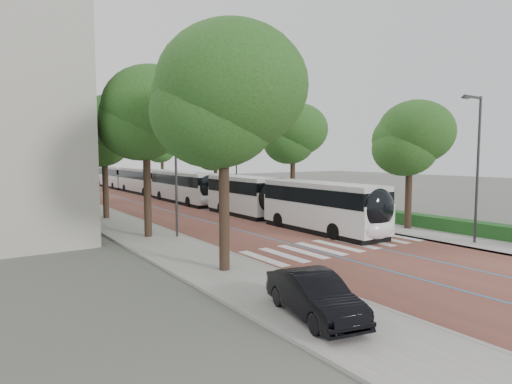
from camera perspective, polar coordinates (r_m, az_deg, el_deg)
ground at (r=23.09m, az=12.22°, el=-7.57°), size 160.00×160.00×0.00m
road at (r=58.01m, az=-17.88°, el=-0.16°), size 11.00×140.00×0.02m
sidewalk_left at (r=56.34m, az=-25.21°, el=-0.49°), size 4.00×140.00×0.12m
sidewalk_right at (r=60.56m, az=-11.08°, el=0.25°), size 4.00×140.00×0.12m
kerb_left at (r=56.67m, az=-23.31°, el=-0.39°), size 0.20×140.00×0.14m
kerb_right at (r=59.84m, az=-12.74°, el=0.16°), size 0.20×140.00×0.14m
zebra_crossing at (r=23.90m, az=10.79°, el=-7.05°), size 10.55×3.60×0.01m
lane_line_left at (r=57.58m, az=-19.41°, el=-0.22°), size 0.12×126.00×0.01m
lane_line_right at (r=58.48m, az=-16.38°, el=-0.06°), size 0.12×126.00×0.01m
hedge at (r=30.18m, az=24.20°, el=-3.94°), size 1.20×14.00×0.80m
streetlight_near at (r=26.21m, az=27.32°, el=4.09°), size 1.82×0.20×8.00m
streetlight_far at (r=43.95m, az=-2.83°, el=4.79°), size 1.82×0.20×8.00m
lamp_post_left at (r=25.61m, az=-10.62°, el=2.99°), size 0.14×0.14×8.00m
trees_left at (r=40.76m, az=-21.95°, el=7.61°), size 6.28×60.90×10.09m
trees_right at (r=45.05m, az=-2.07°, el=6.34°), size 5.42×47.07×8.90m
lead_bus at (r=30.68m, az=3.94°, el=-1.28°), size 2.69×18.42×3.20m
bus_queued_0 at (r=44.59m, az=-9.36°, el=0.62°), size 2.69×12.43×3.20m
bus_queued_1 at (r=56.51m, az=-14.71°, el=1.43°), size 2.63×12.42×3.20m
bus_queued_2 at (r=68.36m, az=-18.34°, el=1.93°), size 2.57×12.40×3.20m
parked_car at (r=13.25m, az=7.80°, el=-13.47°), size 2.27×4.28×1.34m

